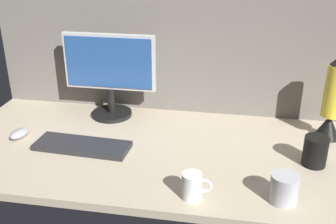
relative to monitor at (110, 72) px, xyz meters
The scene contains 9 objects.
ground_plane 48.29cm from the monitor, 35.81° to the right, with size 180.00×80.00×3.00cm, color tan.
cubicle_wall_back 37.93cm from the monitor, 19.60° to the left, with size 180.00×5.00×58.44cm.
monitor is the anchor object (origin of this frame).
keyboard 37.59cm from the monitor, 94.09° to the right, with size 37.00×13.00×2.00cm, color #262628.
mouse 45.53cm from the monitor, 137.91° to the right, with size 5.60×9.60×3.40cm, color #99999E.
mug_steel 90.81cm from the monitor, 36.58° to the right, with size 8.87×8.87×9.43cm.
mug_black_travel 90.48cm from the monitor, 18.97° to the right, with size 8.55×8.55×11.01cm.
mug_ceramic_white 73.17cm from the monitor, 52.27° to the right, with size 9.67×6.44×8.78cm.
lava_lamp 93.14cm from the monitor, ahead, with size 10.52×10.52×34.41cm.
Camera 1 is at (20.09, -138.65, 78.07)cm, focal length 43.87 mm.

